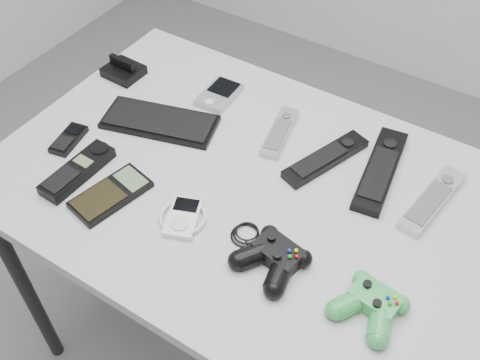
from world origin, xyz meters
The scene contains 14 objects.
desk centered at (0.02, 0.09, 0.71)m, with size 1.17×0.75×0.78m.
pda_keyboard centered at (-0.29, 0.14, 0.79)m, with size 0.27×0.11×0.02m, color black.
dock_bracket centered at (-0.49, 0.24, 0.81)m, with size 0.09×0.08×0.05m, color black.
pda centered at (-0.22, 0.30, 0.79)m, with size 0.08×0.12×0.02m, color #A2A2A9.
remote_silver_a centered at (-0.03, 0.26, 0.79)m, with size 0.04×0.17×0.02m, color #A2A2A9.
remote_black_a centered at (0.11, 0.24, 0.79)m, with size 0.05×0.22×0.02m, color black.
remote_black_b centered at (0.22, 0.27, 0.79)m, with size 0.06×0.26×0.02m, color black.
remote_silver_b centered at (0.35, 0.25, 0.79)m, with size 0.05×0.21×0.02m, color #B2B3B9.
mobile_phone centered at (-0.43, -0.02, 0.79)m, with size 0.05×0.10×0.02m, color black.
cordless_handset centered at (-0.33, -0.09, 0.79)m, with size 0.06×0.18×0.03m, color black.
calculator centered at (-0.23, -0.10, 0.79)m, with size 0.08×0.17×0.02m, color black.
mp3_player centered at (-0.06, -0.07, 0.79)m, with size 0.10×0.10×0.02m, color silver.
controller_black centered at (0.14, -0.06, 0.80)m, with size 0.22×0.14×0.04m, color black, non-canonical shape.
controller_green centered at (0.34, -0.06, 0.80)m, with size 0.12×0.13×0.04m, color #217C28, non-canonical shape.
Camera 1 is at (0.42, -0.61, 1.67)m, focal length 42.00 mm.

